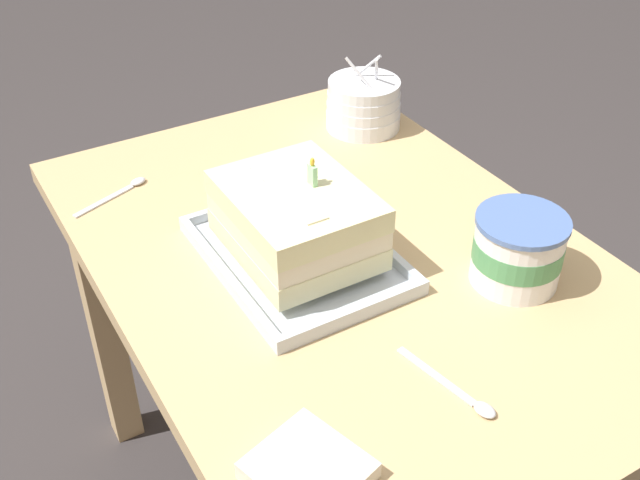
% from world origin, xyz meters
% --- Properties ---
extents(dining_table, '(1.03, 0.71, 0.71)m').
position_xyz_m(dining_table, '(0.00, 0.00, 0.59)').
color(dining_table, tan).
rests_on(dining_table, ground_plane).
extents(foil_tray, '(0.33, 0.25, 0.02)m').
position_xyz_m(foil_tray, '(-0.02, -0.07, 0.71)').
color(foil_tray, silver).
rests_on(foil_tray, dining_table).
extents(birthday_cake, '(0.23, 0.19, 0.15)m').
position_xyz_m(birthday_cake, '(-0.02, -0.07, 0.78)').
color(birthday_cake, beige).
rests_on(birthday_cake, foil_tray).
extents(bowl_stack, '(0.15, 0.15, 0.16)m').
position_xyz_m(bowl_stack, '(-0.33, 0.25, 0.75)').
color(bowl_stack, white).
rests_on(bowl_stack, dining_table).
extents(ice_cream_tub, '(0.13, 0.13, 0.11)m').
position_xyz_m(ice_cream_tub, '(0.19, 0.18, 0.76)').
color(ice_cream_tub, white).
rests_on(ice_cream_tub, dining_table).
extents(serving_spoon_near_tray, '(0.16, 0.04, 0.01)m').
position_xyz_m(serving_spoon_near_tray, '(0.34, -0.03, 0.71)').
color(serving_spoon_near_tray, silver).
rests_on(serving_spoon_near_tray, dining_table).
extents(serving_spoon_by_bowls, '(0.07, 0.15, 0.01)m').
position_xyz_m(serving_spoon_by_bowls, '(-0.34, -0.23, 0.71)').
color(serving_spoon_by_bowls, silver).
rests_on(serving_spoon_by_bowls, dining_table).
extents(napkin_pile, '(0.15, 0.14, 0.02)m').
position_xyz_m(napkin_pile, '(0.34, -0.25, 0.72)').
color(napkin_pile, silver).
rests_on(napkin_pile, dining_table).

